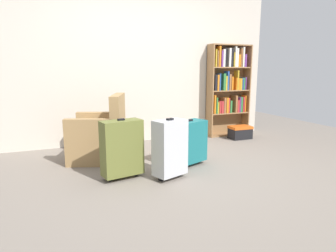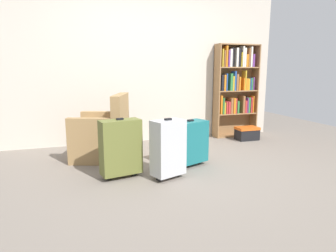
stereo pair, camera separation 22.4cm
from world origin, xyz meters
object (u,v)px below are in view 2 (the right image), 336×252
(suitcase_olive, at_px, (121,147))
(mug, at_px, (132,151))
(storage_box, at_px, (247,133))
(suitcase_silver, at_px, (168,148))
(armchair, at_px, (103,136))
(suitcase_teal, at_px, (190,142))
(bookshelf, at_px, (235,86))

(suitcase_olive, bearing_deg, mug, 71.67)
(storage_box, relative_size, suitcase_silver, 0.55)
(armchair, xyz_separation_m, suitcase_teal, (1.03, -0.68, 0.00))
(mug, distance_m, suitcase_teal, 1.01)
(armchair, xyz_separation_m, mug, (0.42, 0.08, -0.27))
(mug, bearing_deg, suitcase_olive, -108.33)
(armchair, relative_size, mug, 7.50)
(bookshelf, height_order, suitcase_olive, bookshelf)
(suitcase_teal, relative_size, suitcase_olive, 0.87)
(storage_box, relative_size, suitcase_teal, 0.64)
(armchair, bearing_deg, bookshelf, 16.03)
(bookshelf, distance_m, mug, 2.32)
(mug, distance_m, suitcase_silver, 1.18)
(suitcase_silver, xyz_separation_m, suitcase_olive, (-0.51, 0.19, -0.00))
(armchair, distance_m, storage_box, 2.57)
(suitcase_teal, xyz_separation_m, suitcase_olive, (-0.92, -0.16, 0.05))
(mug, relative_size, suitcase_silver, 0.17)
(suitcase_teal, bearing_deg, storage_box, 34.25)
(armchair, distance_m, suitcase_olive, 0.85)
(bookshelf, bearing_deg, suitcase_silver, -136.81)
(armchair, bearing_deg, suitcase_olive, -82.47)
(armchair, relative_size, suitcase_silver, 1.29)
(bookshelf, distance_m, suitcase_teal, 2.09)
(bookshelf, bearing_deg, suitcase_olive, -146.74)
(suitcase_silver, height_order, suitcase_olive, suitcase_silver)
(storage_box, xyz_separation_m, suitcase_olive, (-2.42, -1.19, 0.24))
(mug, xyz_separation_m, suitcase_silver, (0.20, -1.12, 0.32))
(storage_box, bearing_deg, suitcase_silver, -144.24)
(storage_box, relative_size, suitcase_olive, 0.56)
(mug, height_order, storage_box, storage_box)
(armchair, bearing_deg, suitcase_teal, -33.39)
(suitcase_silver, xyz_separation_m, suitcase_teal, (0.41, 0.36, -0.05))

